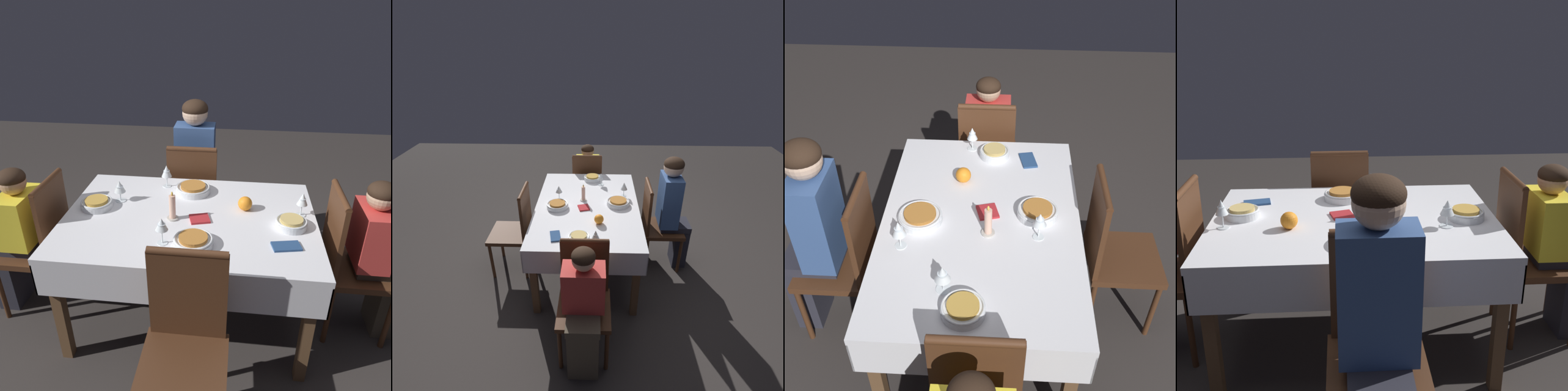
{
  "view_description": "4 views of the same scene",
  "coord_description": "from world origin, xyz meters",
  "views": [
    {
      "loc": [
        -0.26,
        1.92,
        1.92
      ],
      "look_at": [
        -0.04,
        0.05,
        0.92
      ],
      "focal_mm": 35.0,
      "sensor_mm": 36.0,
      "label": 1
    },
    {
      "loc": [
        -2.63,
        -0.08,
        2.28
      ],
      "look_at": [
        -0.08,
        -0.01,
        0.9
      ],
      "focal_mm": 28.0,
      "sensor_mm": 36.0,
      "label": 2
    },
    {
      "loc": [
        1.86,
        0.1,
        2.44
      ],
      "look_at": [
        -0.01,
        -0.0,
        0.91
      ],
      "focal_mm": 45.0,
      "sensor_mm": 36.0,
      "label": 3
    },
    {
      "loc": [
        -0.06,
        -2.38,
        1.72
      ],
      "look_at": [
        0.09,
        -0.02,
        0.88
      ],
      "focal_mm": 45.0,
      "sensor_mm": 36.0,
      "label": 4
    }
  ],
  "objects": [
    {
      "name": "bowl_west",
      "position": [
        -0.59,
        0.05,
        0.78
      ],
      "size": [
        0.18,
        0.18,
        0.06
      ],
      "color": "silver",
      "rests_on": "dining_table"
    },
    {
      "name": "wine_glass_west",
      "position": [
        -0.66,
        -0.09,
        0.85
      ],
      "size": [
        0.06,
        0.06,
        0.15
      ],
      "color": "white",
      "rests_on": "dining_table"
    },
    {
      "name": "person_adult_denim",
      "position": [
        0.06,
        -0.87,
        0.7
      ],
      "size": [
        0.3,
        0.34,
        1.24
      ],
      "color": "#282833",
      "rests_on": "ground_plane"
    },
    {
      "name": "wine_glass_south",
      "position": [
        0.2,
        -0.38,
        0.86
      ],
      "size": [
        0.07,
        0.07,
        0.16
      ],
      "color": "white",
      "rests_on": "dining_table"
    },
    {
      "name": "dining_table",
      "position": [
        0.0,
        0.0,
        0.67
      ],
      "size": [
        1.48,
        1.02,
        0.75
      ],
      "color": "silver",
      "rests_on": "ground_plane"
    },
    {
      "name": "chair_east",
      "position": [
        0.95,
        0.03,
        0.52
      ],
      "size": [
        0.4,
        0.4,
        0.96
      ],
      "rotation": [
        0.0,
        0.0,
        1.57
      ],
      "color": "#472816",
      "rests_on": "ground_plane"
    },
    {
      "name": "ground_plane",
      "position": [
        0.0,
        0.0,
        0.0
      ],
      "size": [
        8.0,
        8.0,
        0.0
      ],
      "primitive_type": "plane",
      "color": "#332D2B"
    },
    {
      "name": "bowl_north",
      "position": [
        -0.06,
        0.29,
        0.78
      ],
      "size": [
        0.21,
        0.21,
        0.06
      ],
      "color": "silver",
      "rests_on": "dining_table"
    },
    {
      "name": "person_child_yellow",
      "position": [
        1.12,
        0.03,
        0.56
      ],
      "size": [
        0.33,
        0.3,
        1.01
      ],
      "rotation": [
        0.0,
        0.0,
        1.57
      ],
      "color": "#282833",
      "rests_on": "ground_plane"
    },
    {
      "name": "candle_centerpiece",
      "position": [
        0.09,
        0.04,
        0.82
      ],
      "size": [
        0.07,
        0.07,
        0.18
      ],
      "color": "beige",
      "rests_on": "dining_table"
    },
    {
      "name": "napkin_spare_side",
      "position": [
        -0.06,
        0.03,
        0.76
      ],
      "size": [
        0.14,
        0.13,
        0.01
      ],
      "rotation": [
        0.0,
        0.0,
        0.27
      ],
      "color": "#AD2328",
      "rests_on": "dining_table"
    },
    {
      "name": "napkin_red_folded",
      "position": [
        -0.54,
        0.25,
        0.76
      ],
      "size": [
        0.16,
        0.11,
        0.01
      ],
      "rotation": [
        0.0,
        0.0,
        0.2
      ],
      "color": "navy",
      "rests_on": "dining_table"
    },
    {
      "name": "wine_glass_north",
      "position": [
        0.11,
        0.29,
        0.86
      ],
      "size": [
        0.07,
        0.07,
        0.15
      ],
      "color": "white",
      "rests_on": "dining_table"
    },
    {
      "name": "chair_north",
      "position": [
        -0.07,
        0.72,
        0.52
      ],
      "size": [
        0.4,
        0.4,
        0.96
      ],
      "rotation": [
        0.0,
        0.0,
        3.14
      ],
      "color": "#472816",
      "rests_on": "ground_plane"
    },
    {
      "name": "bowl_south",
      "position": [
        0.02,
        -0.31,
        0.78
      ],
      "size": [
        0.23,
        0.23,
        0.06
      ],
      "color": "silver",
      "rests_on": "dining_table"
    },
    {
      "name": "chair_south",
      "position": [
        0.06,
        -0.72,
        0.52
      ],
      "size": [
        0.4,
        0.4,
        0.96
      ],
      "color": "#472816",
      "rests_on": "ground_plane"
    },
    {
      "name": "bowl_east",
      "position": [
        0.58,
        -0.04,
        0.78
      ],
      "size": [
        0.19,
        0.19,
        0.06
      ],
      "color": "silver",
      "rests_on": "dining_table"
    },
    {
      "name": "orange_fruit",
      "position": [
        -0.33,
        -0.12,
        0.79
      ],
      "size": [
        0.09,
        0.09,
        0.09
      ],
      "primitive_type": "sphere",
      "color": "orange",
      "rests_on": "dining_table"
    },
    {
      "name": "wine_glass_east",
      "position": [
        0.46,
        -0.14,
        0.85
      ],
      "size": [
        0.07,
        0.07,
        0.14
      ],
      "color": "white",
      "rests_on": "dining_table"
    }
  ]
}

